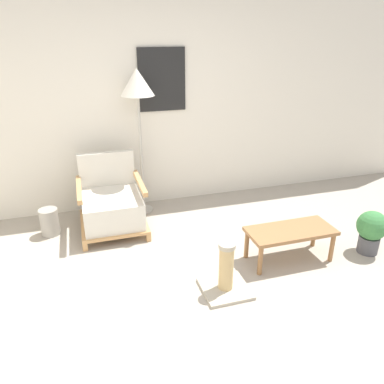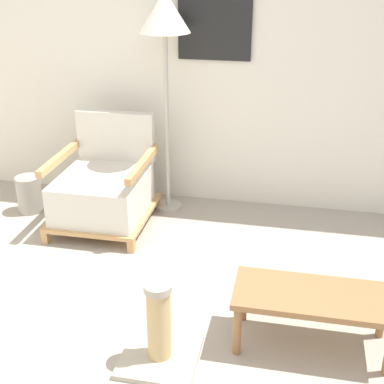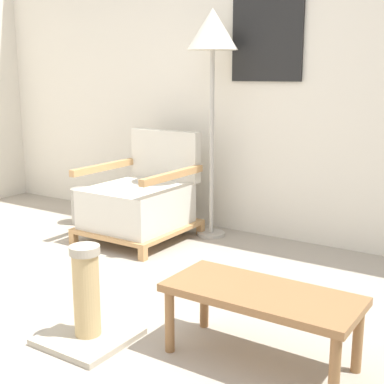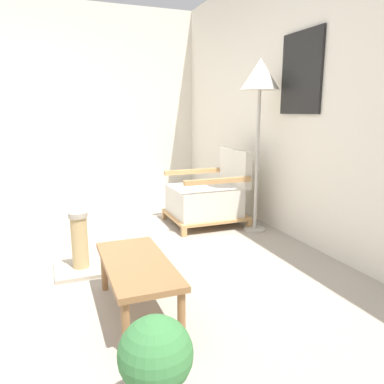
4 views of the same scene
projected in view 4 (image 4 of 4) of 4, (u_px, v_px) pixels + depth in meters
ground_plane at (33, 268)px, 2.96m from camera, size 14.00×14.00×0.00m
wall_back at (296, 96)px, 3.51m from camera, size 8.00×0.09×2.70m
wall_left at (69, 101)px, 5.32m from camera, size 0.06×8.00×2.70m
armchair at (207, 197)px, 4.09m from camera, size 0.71×0.78×0.81m
floor_lamp at (260, 82)px, 3.58m from camera, size 0.38×0.38×1.71m
coffee_table at (137, 269)px, 2.25m from camera, size 0.84×0.38×0.33m
vase at (191, 197)px, 4.76m from camera, size 0.20×0.20×0.30m
potted_plant at (156, 365)px, 1.45m from camera, size 0.30×0.30×0.45m
scratching_post at (80, 251)px, 2.89m from camera, size 0.40×0.40×0.47m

